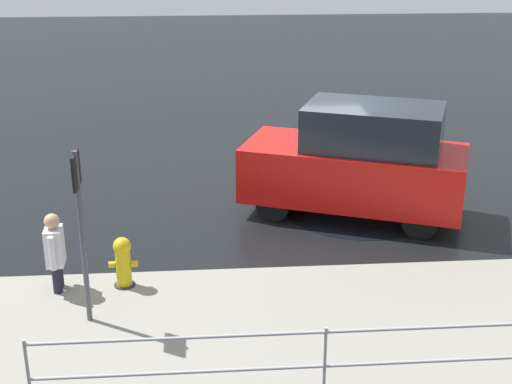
{
  "coord_description": "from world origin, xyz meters",
  "views": [
    {
      "loc": [
        1.87,
        12.4,
        5.0
      ],
      "look_at": [
        1.03,
        1.57,
        0.9
      ],
      "focal_mm": 50.0,
      "sensor_mm": 36.0,
      "label": 1
    }
  ],
  "objects_px": {
    "moving_hatchback": "(359,161)",
    "sign_post": "(80,213)",
    "pedestrian": "(55,249)",
    "fire_hydrant": "(123,263)"
  },
  "relations": [
    {
      "from": "moving_hatchback",
      "to": "sign_post",
      "type": "xyz_separation_m",
      "value": [
        4.34,
        3.45,
        0.55
      ]
    },
    {
      "from": "pedestrian",
      "to": "fire_hydrant",
      "type": "bearing_deg",
      "value": -177.02
    },
    {
      "from": "pedestrian",
      "to": "sign_post",
      "type": "xyz_separation_m",
      "value": [
        -0.56,
        0.89,
        0.9
      ]
    },
    {
      "from": "moving_hatchback",
      "to": "pedestrian",
      "type": "distance_m",
      "value": 5.54
    },
    {
      "from": "moving_hatchback",
      "to": "sign_post",
      "type": "bearing_deg",
      "value": 38.5
    },
    {
      "from": "moving_hatchback",
      "to": "fire_hydrant",
      "type": "height_order",
      "value": "moving_hatchback"
    },
    {
      "from": "moving_hatchback",
      "to": "sign_post",
      "type": "height_order",
      "value": "sign_post"
    },
    {
      "from": "moving_hatchback",
      "to": "fire_hydrant",
      "type": "distance_m",
      "value": 4.74
    },
    {
      "from": "pedestrian",
      "to": "sign_post",
      "type": "height_order",
      "value": "sign_post"
    },
    {
      "from": "moving_hatchback",
      "to": "sign_post",
      "type": "relative_size",
      "value": 1.77
    }
  ]
}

